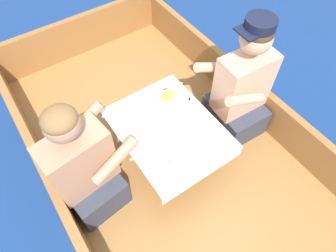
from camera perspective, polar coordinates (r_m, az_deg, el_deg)
ground_plane at (r=2.74m, az=-1.30°, el=-7.08°), size 60.00×60.00×0.00m
boat_deck at (r=2.61m, az=-1.36°, el=-5.48°), size 1.77×2.95×0.30m
gunwale_port at (r=2.24m, az=-20.50°, el=-11.65°), size 0.06×2.95×0.35m
gunwale_starboard at (r=2.71m, az=13.82°, el=7.03°), size 0.06×2.95×0.35m
bow_coaming at (r=3.27m, az=-16.28°, el=16.42°), size 1.65×0.06×0.40m
cockpit_table at (r=2.14m, az=0.00°, el=-0.89°), size 0.66×0.83×0.38m
person_port at (r=2.00m, az=-15.69°, el=-7.84°), size 0.56×0.49×0.98m
person_starboard at (r=2.34m, az=13.69°, el=6.66°), size 0.54×0.46×1.05m
plate_sandwich at (r=2.27m, az=-0.03°, el=5.15°), size 0.19×0.19×0.01m
plate_bread at (r=2.08m, az=7.01°, el=-2.05°), size 0.18×0.18×0.01m
sandwich at (r=2.25m, az=-0.03°, el=5.61°), size 0.13×0.10×0.05m
bowl_port_near at (r=2.12m, az=-4.36°, el=0.58°), size 0.12×0.12×0.04m
bowl_starboard_near at (r=1.93m, az=2.26°, el=-7.51°), size 0.13×0.13×0.04m
bowl_center_far at (r=2.24m, az=-5.99°, el=4.44°), size 0.14×0.14×0.04m
bowl_port_far at (r=2.15m, az=5.49°, el=1.78°), size 0.14×0.14×0.04m
coffee_cup_port at (r=2.02m, az=0.39°, el=-2.56°), size 0.11×0.08×0.05m
coffee_cup_starboard at (r=2.12m, az=-0.78°, el=1.43°), size 0.09×0.06×0.06m
tin_can at (r=2.04m, az=-3.70°, el=-2.23°), size 0.07×0.07×0.05m
utensil_spoon_center at (r=2.00m, az=-0.97°, el=-5.02°), size 0.04×0.17×0.01m
utensil_fork_starboard at (r=2.25m, az=3.91°, el=4.16°), size 0.14×0.13×0.00m
utensil_knife_starboard at (r=2.00m, az=-5.24°, el=-5.22°), size 0.17×0.02×0.00m
utensil_fork_port at (r=2.36m, az=0.50°, el=7.40°), size 0.17×0.04×0.00m
utensil_spoon_starboard at (r=2.01m, az=2.44°, el=-4.43°), size 0.17×0.05×0.01m
utensil_knife_port at (r=2.15m, az=-7.57°, el=0.30°), size 0.15×0.10×0.00m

